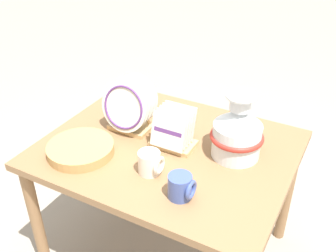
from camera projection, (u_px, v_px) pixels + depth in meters
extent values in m
plane|color=gray|center=(168.00, 250.00, 2.16)|extent=(14.00, 14.00, 0.00)
cube|color=olive|center=(168.00, 150.00, 1.80)|extent=(1.11, 0.89, 0.03)
cylinder|color=olive|center=(37.00, 222.00, 1.89)|extent=(0.06, 0.06, 0.66)
cylinder|color=olive|center=(127.00, 141.00, 2.48)|extent=(0.06, 0.06, 0.66)
cylinder|color=olive|center=(288.00, 191.00, 2.08)|extent=(0.06, 0.06, 0.66)
cylinder|color=silver|center=(236.00, 140.00, 1.70)|extent=(0.21, 0.21, 0.16)
cone|color=silver|center=(239.00, 117.00, 1.64)|extent=(0.21, 0.21, 0.07)
cylinder|color=silver|center=(240.00, 103.00, 1.60)|extent=(0.09, 0.09, 0.06)
torus|color=silver|center=(241.00, 96.00, 1.58)|extent=(0.13, 0.13, 0.02)
torus|color=#B72D23|center=(237.00, 136.00, 1.69)|extent=(0.23, 0.23, 0.02)
cube|color=tan|center=(131.00, 127.00, 1.91)|extent=(0.20, 0.13, 0.02)
cylinder|color=tan|center=(124.00, 111.00, 1.96)|extent=(0.01, 0.01, 0.06)
cylinder|color=tan|center=(148.00, 118.00, 1.90)|extent=(0.01, 0.01, 0.06)
cylinder|color=silver|center=(123.00, 108.00, 1.80)|extent=(0.24, 0.07, 0.24)
torus|color=#5B3375|center=(123.00, 108.00, 1.80)|extent=(0.21, 0.06, 0.20)
cylinder|color=silver|center=(128.00, 104.00, 1.83)|extent=(0.24, 0.07, 0.24)
cylinder|color=silver|center=(132.00, 101.00, 1.86)|extent=(0.24, 0.07, 0.24)
cylinder|color=silver|center=(136.00, 98.00, 1.88)|extent=(0.24, 0.07, 0.24)
cube|color=tan|center=(173.00, 143.00, 1.79)|extent=(0.20, 0.13, 0.02)
cylinder|color=tan|center=(165.00, 127.00, 1.83)|extent=(0.01, 0.01, 0.06)
cylinder|color=tan|center=(192.00, 134.00, 1.78)|extent=(0.01, 0.01, 0.06)
cube|color=silver|center=(168.00, 132.00, 1.70)|extent=(0.16, 0.05, 0.16)
cube|color=silver|center=(171.00, 129.00, 1.72)|extent=(0.16, 0.05, 0.16)
cube|color=silver|center=(174.00, 126.00, 1.74)|extent=(0.16, 0.05, 0.16)
cube|color=silver|center=(176.00, 123.00, 1.76)|extent=(0.16, 0.05, 0.16)
cube|color=silver|center=(179.00, 121.00, 1.78)|extent=(0.16, 0.05, 0.16)
cube|color=#5B3375|center=(168.00, 132.00, 1.70)|extent=(0.14, 0.01, 0.02)
cylinder|color=tan|center=(81.00, 152.00, 1.74)|extent=(0.30, 0.30, 0.01)
cylinder|color=tan|center=(81.00, 151.00, 1.74)|extent=(0.30, 0.30, 0.01)
cylinder|color=tan|center=(81.00, 149.00, 1.73)|extent=(0.30, 0.30, 0.01)
cylinder|color=tan|center=(80.00, 147.00, 1.73)|extent=(0.30, 0.30, 0.01)
cylinder|color=tan|center=(80.00, 146.00, 1.72)|extent=(0.30, 0.30, 0.01)
cylinder|color=#42569E|center=(180.00, 186.00, 1.48)|extent=(0.09, 0.09, 0.10)
torus|color=#42569E|center=(191.00, 190.00, 1.46)|extent=(0.02, 0.08, 0.08)
cylinder|color=silver|center=(149.00, 163.00, 1.61)|extent=(0.09, 0.09, 0.10)
torus|color=silver|center=(159.00, 165.00, 1.59)|extent=(0.02, 0.08, 0.08)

